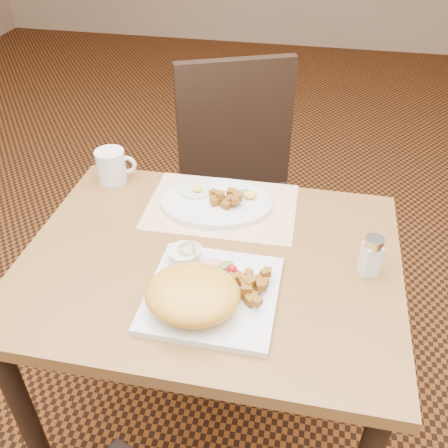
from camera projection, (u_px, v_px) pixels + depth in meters
ground at (214, 428)px, 1.65m from camera, size 8.00×8.00×0.00m
table at (210, 290)px, 1.26m from camera, size 0.90×0.70×0.75m
chair_far at (241, 186)px, 1.82m from camera, size 0.55×0.56×0.97m
placemat at (222, 207)px, 1.36m from camera, size 0.40×0.29×0.00m
plate_square at (212, 294)px, 1.08m from camera, size 0.28×0.28×0.02m
plate_oval at (216, 203)px, 1.36m from camera, size 0.33×0.26×0.02m
hollandaise_mound at (192, 294)px, 1.03m from camera, size 0.20×0.18×0.07m
ramekin at (185, 256)px, 1.14m from camera, size 0.08×0.07×0.04m
garnish_sq at (219, 266)px, 1.13m from camera, size 0.10×0.05×0.03m
fried_egg at (196, 189)px, 1.39m from camera, size 0.10×0.10×0.02m
garnish_ov at (249, 194)px, 1.36m from camera, size 0.06×0.05×0.02m
salt_shaker at (371, 255)px, 1.12m from camera, size 0.05×0.05×0.10m
coffee_mug at (112, 166)px, 1.44m from camera, size 0.11×0.08×0.10m
home_fries_sq at (252, 285)px, 1.07m from camera, size 0.10×0.12×0.04m
home_fries_ov at (226, 198)px, 1.33m from camera, size 0.10×0.08×0.04m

